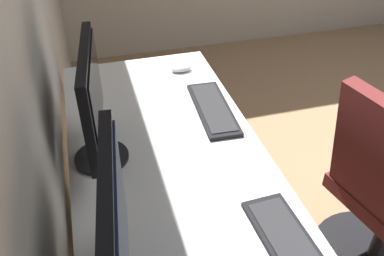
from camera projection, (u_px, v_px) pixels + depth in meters
The scene contains 9 objects.
wall_back at pixel (5, 21), 1.12m from camera, with size 5.32×0.10×2.60m, color beige.
desk at pixel (179, 195), 1.47m from camera, with size 1.92×0.73×0.73m.
drawer_pedestal at pixel (175, 256), 1.63m from camera, with size 0.40×0.51×0.69m.
monitor_primary at pixel (93, 101), 1.38m from camera, with size 0.46×0.20×0.44m.
monitor_secondary at pixel (117, 247), 0.89m from camera, with size 0.49×0.20×0.46m.
keyboard_main at pixel (213, 108), 1.78m from camera, with size 0.43×0.16×0.02m.
keyboard_spare at pixel (293, 250), 1.19m from camera, with size 0.43×0.16×0.02m.
mouse_main at pixel (181, 68), 2.06m from camera, with size 0.06×0.10×0.03m, color silver.
office_chair at pixel (384, 202), 1.72m from camera, with size 0.56×0.59×0.97m.
Camera 1 is at (-1.17, 2.04, 1.73)m, focal length 38.36 mm.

